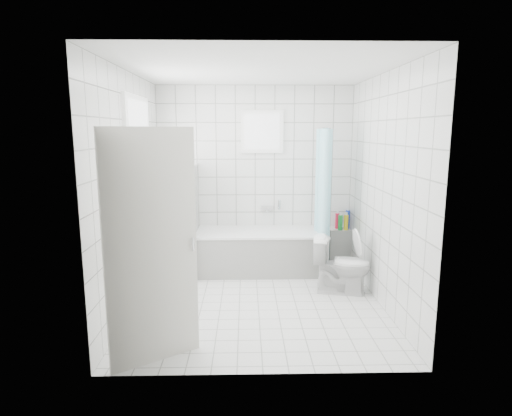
{
  "coord_description": "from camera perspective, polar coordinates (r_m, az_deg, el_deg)",
  "views": [
    {
      "loc": [
        -0.13,
        -4.7,
        1.97
      ],
      "look_at": [
        -0.01,
        0.35,
        1.05
      ],
      "focal_mm": 30.0,
      "sensor_mm": 36.0,
      "label": 1
    }
  ],
  "objects": [
    {
      "name": "ceiling",
      "position": [
        4.75,
        0.29,
        17.95
      ],
      "size": [
        3.0,
        3.0,
        0.0
      ],
      "primitive_type": "plane",
      "rotation": [
        3.14,
        0.0,
        0.0
      ],
      "color": "white",
      "rests_on": "ground"
    },
    {
      "name": "wall_left",
      "position": [
        4.92,
        -16.27,
        2.07
      ],
      "size": [
        0.02,
        3.0,
        2.6
      ],
      "primitive_type": "cube",
      "color": "white",
      "rests_on": "ground"
    },
    {
      "name": "window_sill",
      "position": [
        5.26,
        -14.26,
        -2.2
      ],
      "size": [
        0.18,
        1.02,
        0.08
      ],
      "primitive_type": "cube",
      "color": "white",
      "rests_on": "wall_left"
    },
    {
      "name": "ground",
      "position": [
        5.1,
        0.27,
        -12.41
      ],
      "size": [
        3.0,
        3.0,
        0.0
      ],
      "primitive_type": "plane",
      "color": "white",
      "rests_on": "ground"
    },
    {
      "name": "door",
      "position": [
        3.66,
        -13.69,
        -5.35
      ],
      "size": [
        0.69,
        0.47,
        2.0
      ],
      "primitive_type": "cube",
      "rotation": [
        0.0,
        0.0,
        -0.99
      ],
      "color": "silver",
      "rests_on": "ground"
    },
    {
      "name": "shower_curtain",
      "position": [
        5.83,
        9.04,
        1.61
      ],
      "size": [
        0.14,
        0.48,
        1.78
      ],
      "primitive_type": null,
      "color": "#4FD4EA",
      "rests_on": "curtain_rod"
    },
    {
      "name": "partition_wall",
      "position": [
        5.95,
        -8.7,
        -1.63
      ],
      "size": [
        0.15,
        0.85,
        1.5
      ],
      "primitive_type": "cube",
      "color": "white",
      "rests_on": "ground"
    },
    {
      "name": "bathtub",
      "position": [
        6.07,
        0.64,
        -5.75
      ],
      "size": [
        1.81,
        0.77,
        0.58
      ],
      "color": "white",
      "rests_on": "ground"
    },
    {
      "name": "wall_back",
      "position": [
        6.24,
        -0.11,
        4.15
      ],
      "size": [
        2.8,
        0.02,
        2.6
      ],
      "primitive_type": "cube",
      "color": "white",
      "rests_on": "ground"
    },
    {
      "name": "tub_faucet",
      "position": [
        6.27,
        1.46,
        0.02
      ],
      "size": [
        0.18,
        0.06,
        0.06
      ],
      "primitive_type": "cube",
      "color": "silver",
      "rests_on": "wall_back"
    },
    {
      "name": "window_left",
      "position": [
        5.16,
        -15.11,
        5.85
      ],
      "size": [
        0.01,
        0.9,
        1.4
      ],
      "primitive_type": "cube",
      "color": "white",
      "rests_on": "wall_left"
    },
    {
      "name": "ledge_bottles",
      "position": [
        6.34,
        11.53,
        -1.73
      ],
      "size": [
        0.21,
        0.17,
        0.27
      ],
      "color": "yellow",
      "rests_on": "tiled_ledge"
    },
    {
      "name": "tiled_ledge",
      "position": [
        6.47,
        11.4,
        -5.08
      ],
      "size": [
        0.4,
        0.24,
        0.55
      ],
      "primitive_type": "cube",
      "color": "white",
      "rests_on": "ground"
    },
    {
      "name": "toilet",
      "position": [
        5.37,
        11.33,
        -7.45
      ],
      "size": [
        0.75,
        0.51,
        0.7
      ],
      "primitive_type": "imported",
      "rotation": [
        0.0,
        0.0,
        1.38
      ],
      "color": "white",
      "rests_on": "ground"
    },
    {
      "name": "wall_front",
      "position": [
        3.27,
        1.03,
        -1.49
      ],
      "size": [
        2.8,
        0.02,
        2.6
      ],
      "primitive_type": "cube",
      "color": "white",
      "rests_on": "ground"
    },
    {
      "name": "curtain_rod",
      "position": [
        5.9,
        9.06,
        10.48
      ],
      "size": [
        0.02,
        0.8,
        0.02
      ],
      "primitive_type": "cylinder",
      "rotation": [
        1.57,
        0.0,
        0.0
      ],
      "color": "silver",
      "rests_on": "wall_back"
    },
    {
      "name": "wall_right",
      "position": [
        4.99,
        16.58,
        2.17
      ],
      "size": [
        0.02,
        3.0,
        2.6
      ],
      "primitive_type": "cube",
      "color": "white",
      "rests_on": "ground"
    },
    {
      "name": "window_back",
      "position": [
        6.16,
        0.84,
        10.13
      ],
      "size": [
        0.5,
        0.01,
        0.5
      ],
      "primitive_type": "cube",
      "color": "white",
      "rests_on": "wall_back"
    },
    {
      "name": "sill_bottles",
      "position": [
        5.23,
        -14.21,
        -0.25
      ],
      "size": [
        0.15,
        0.81,
        0.31
      ],
      "color": "#DD5673",
      "rests_on": "window_sill"
    }
  ]
}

